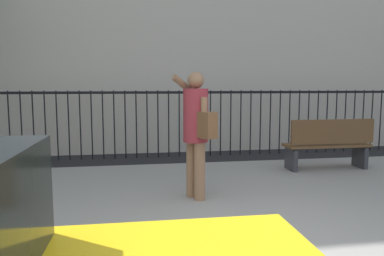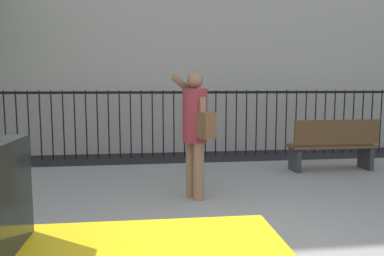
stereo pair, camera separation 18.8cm
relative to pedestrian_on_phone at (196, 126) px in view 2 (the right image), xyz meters
name	(u,v)px [view 2 (the right image)]	position (x,y,z in m)	size (l,w,h in m)	color
sidewalk	(204,199)	(0.15, 0.17, -1.09)	(28.00, 4.40, 0.15)	gray
iron_fence	(179,115)	(0.15, 3.87, -0.14)	(12.03, 0.04, 1.60)	black
pedestrian_on_phone	(196,126)	(0.00, 0.00, 0.00)	(0.56, 0.72, 1.74)	#936B4C
street_bench	(333,144)	(2.74, 1.36, -0.51)	(1.60, 0.45, 0.95)	brown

